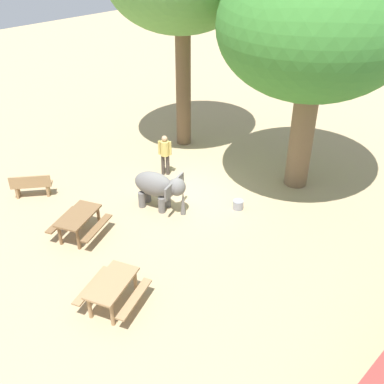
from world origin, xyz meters
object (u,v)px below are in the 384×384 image
Objects in this scene: person_handler at (165,152)px; wooden_bench at (31,185)px; picnic_table_near at (79,220)px; picnic_table_far at (112,288)px; shade_tree_main at (317,26)px; feed_bucket at (238,205)px; elephant at (159,187)px.

person_handler reaches higher than wooden_bench.
person_handler is at bearing 167.81° from picnic_table_near.
wooden_bench is 6.36m from picnic_table_far.
picnic_table_near and picnic_table_far have the same top height.
feed_bucket is at bearing -8.18° from shade_tree_main.
picnic_table_far is (1.04, 3.12, 0.00)m from picnic_table_near.
picnic_table_near is at bearing -28.61° from feed_bucket.
picnic_table_near is 5.29m from feed_bucket.
feed_bucket is (-4.56, 5.66, -0.31)m from wooden_bench.
elephant reaches higher than picnic_table_far.
shade_tree_main reaches higher than elephant.
elephant is 2.32m from person_handler.
feed_bucket is (-1.85, 1.93, -0.68)m from elephant.
feed_bucket is (2.84, -0.41, -5.50)m from shade_tree_main.
shade_tree_main reaches higher than person_handler.
picnic_table_near is (2.78, -0.59, -0.26)m from elephant.
person_handler is 0.82× the size of picnic_table_near.
wooden_bench reaches higher than picnic_table_far.
shade_tree_main is at bearing 171.82° from feed_bucket.
elephant is at bearing -46.25° from feed_bucket.
elephant is 5.29× the size of feed_bucket.
picnic_table_far is at bearing -1.58° from person_handler.
person_handler is 4.93m from wooden_bench.
feed_bucket is (-0.15, 3.51, -0.79)m from person_handler.
shade_tree_main is 22.35× the size of feed_bucket.
elephant reaches higher than picnic_table_near.
picnic_table_far is (1.10, 6.26, 0.12)m from wooden_bench.
wooden_bench is at bearing -64.24° from person_handler.
wooden_bench is (7.40, -6.07, -5.19)m from shade_tree_main.
picnic_table_near is at bearing -21.45° from shade_tree_main.
elephant is at bearing -169.41° from picnic_table_far.
wooden_bench is (2.71, -3.73, -0.37)m from elephant.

